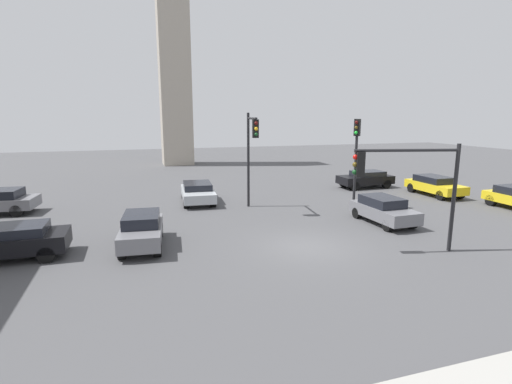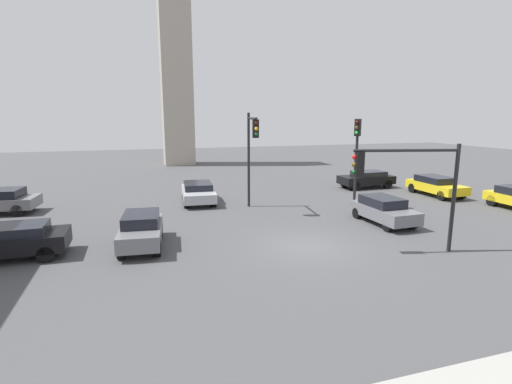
{
  "view_description": "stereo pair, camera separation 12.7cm",
  "coord_description": "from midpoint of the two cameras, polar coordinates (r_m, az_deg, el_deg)",
  "views": [
    {
      "loc": [
        -6.98,
        -14.57,
        5.58
      ],
      "look_at": [
        -0.9,
        4.61,
        1.61
      ],
      "focal_mm": 27.03,
      "sensor_mm": 36.0,
      "label": 1
    },
    {
      "loc": [
        -6.86,
        -14.61,
        5.58
      ],
      "look_at": [
        -0.9,
        4.61,
        1.61
      ],
      "focal_mm": 27.03,
      "sensor_mm": 36.0,
      "label": 2
    }
  ],
  "objects": [
    {
      "name": "ground_plane",
      "position": [
        17.08,
        7.43,
        -8.0
      ],
      "size": [
        108.95,
        108.95,
        0.0
      ],
      "primitive_type": "plane",
      "color": "#4C4C4F"
    },
    {
      "name": "traffic_light_0",
      "position": [
        22.6,
        -0.83,
        7.19
      ],
      "size": [
        0.53,
        2.7,
        5.79
      ],
      "rotation": [
        0.0,
        0.0,
        -1.69
      ],
      "color": "black",
      "rests_on": "ground_plane"
    },
    {
      "name": "traffic_light_1",
      "position": [
        23.91,
        14.46,
        6.45
      ],
      "size": [
        0.48,
        0.46,
        5.43
      ],
      "rotation": [
        0.0,
        0.0,
        -2.43
      ],
      "color": "black",
      "rests_on": "ground_plane"
    },
    {
      "name": "traffic_light_2",
      "position": [
        16.63,
        21.04,
        2.38
      ],
      "size": [
        4.3,
        1.21,
        4.5
      ],
      "rotation": [
        0.0,
        0.0,
        2.91
      ],
      "color": "black",
      "rests_on": "ground_plane"
    },
    {
      "name": "car_2",
      "position": [
        18.13,
        -32.97,
        -6.15
      ],
      "size": [
        4.42,
        1.9,
        1.38
      ],
      "rotation": [
        0.0,
        0.0,
        3.14
      ],
      "color": "black",
      "rests_on": "ground_plane"
    },
    {
      "name": "car_3",
      "position": [
        30.36,
        24.82,
        0.94
      ],
      "size": [
        1.91,
        4.35,
        1.38
      ],
      "rotation": [
        0.0,
        0.0,
        -1.58
      ],
      "color": "yellow",
      "rests_on": "ground_plane"
    },
    {
      "name": "car_4",
      "position": [
        31.7,
        15.81,
        1.93
      ],
      "size": [
        4.24,
        1.92,
        1.33
      ],
      "rotation": [
        0.0,
        0.0,
        3.15
      ],
      "color": "black",
      "rests_on": "ground_plane"
    },
    {
      "name": "car_5",
      "position": [
        21.47,
        18.15,
        -2.47
      ],
      "size": [
        1.86,
        3.95,
        1.39
      ],
      "rotation": [
        0.0,
        0.0,
        -1.54
      ],
      "color": "slate",
      "rests_on": "ground_plane"
    },
    {
      "name": "car_6",
      "position": [
        17.44,
        -16.75,
        -5.35
      ],
      "size": [
        2.04,
        4.04,
        1.45
      ],
      "rotation": [
        0.0,
        0.0,
        -1.67
      ],
      "color": "slate",
      "rests_on": "ground_plane"
    },
    {
      "name": "car_7",
      "position": [
        25.6,
        -8.77,
        0.01
      ],
      "size": [
        2.33,
        4.53,
        1.28
      ],
      "rotation": [
        0.0,
        0.0,
        -1.65
      ],
      "color": "#ADB2B7",
      "rests_on": "ground_plane"
    },
    {
      "name": "skyline_tower",
      "position": [
        46.88,
        -12.14,
        18.99
      ],
      "size": [
        3.4,
        3.4,
        24.33
      ],
      "primitive_type": "cube",
      "color": "#A89E8E",
      "rests_on": "ground_plane"
    }
  ]
}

